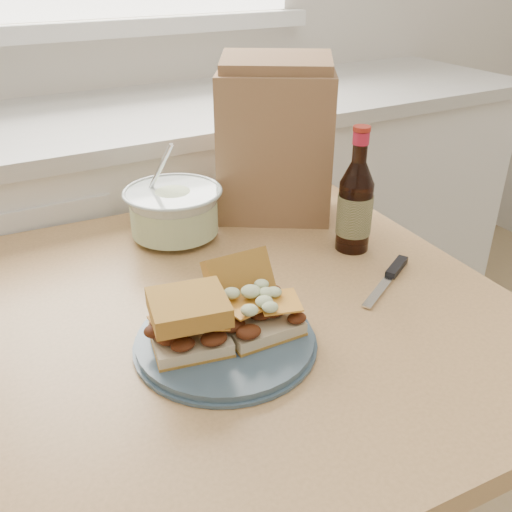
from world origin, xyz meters
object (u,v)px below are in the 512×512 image
coleslaw_bowl (174,214)px  paper_bag (275,146)px  dining_table (235,358)px  plate (225,341)px  beer_bottle (355,205)px

coleslaw_bowl → paper_bag: paper_bag is taller
dining_table → plate: size_ratio=3.59×
beer_bottle → paper_bag: 0.24m
dining_table → coleslaw_bowl: bearing=90.4°
coleslaw_bowl → beer_bottle: size_ratio=0.81×
paper_bag → dining_table: bearing=-98.6°
beer_bottle → dining_table: bearing=-153.3°
coleslaw_bowl → paper_bag: size_ratio=0.64×
plate → beer_bottle: size_ratio=1.08×
beer_bottle → paper_bag: size_ratio=0.79×
coleslaw_bowl → beer_bottle: bearing=-37.3°
plate → dining_table: bearing=56.6°
plate → beer_bottle: bearing=24.1°
plate → beer_bottle: beer_bottle is taller
beer_bottle → paper_bag: bearing=115.8°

